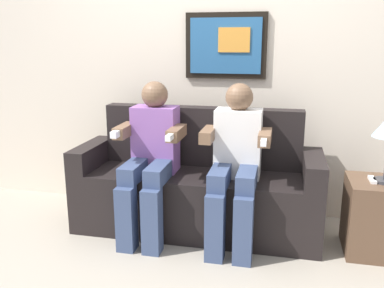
# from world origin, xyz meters

# --- Properties ---
(ground_plane) EXTENTS (5.45, 5.45, 0.00)m
(ground_plane) POSITION_xyz_m (0.00, 0.00, 0.00)
(ground_plane) COLOR #9E9384
(back_wall_assembly) EXTENTS (4.19, 0.10, 2.60)m
(back_wall_assembly) POSITION_xyz_m (0.00, 0.76, 1.30)
(back_wall_assembly) COLOR beige
(back_wall_assembly) RESTS_ON ground_plane
(couch) EXTENTS (1.79, 0.58, 0.90)m
(couch) POSITION_xyz_m (0.00, 0.33, 0.31)
(couch) COLOR black
(couch) RESTS_ON ground_plane
(person_on_left) EXTENTS (0.46, 0.56, 1.11)m
(person_on_left) POSITION_xyz_m (-0.30, 0.16, 0.61)
(person_on_left) COLOR #8C59A5
(person_on_left) RESTS_ON ground_plane
(person_on_right) EXTENTS (0.46, 0.56, 1.11)m
(person_on_right) POSITION_xyz_m (0.30, 0.16, 0.61)
(person_on_right) COLOR white
(person_on_right) RESTS_ON ground_plane
(side_table_right) EXTENTS (0.40, 0.40, 0.50)m
(side_table_right) POSITION_xyz_m (1.25, 0.22, 0.25)
(side_table_right) COLOR brown
(side_table_right) RESTS_ON ground_plane
(spare_remote_on_table) EXTENTS (0.04, 0.13, 0.02)m
(spare_remote_on_table) POSITION_xyz_m (1.19, 0.21, 0.51)
(spare_remote_on_table) COLOR white
(spare_remote_on_table) RESTS_ON side_table_right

